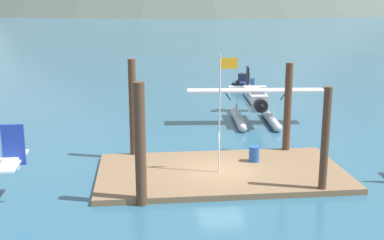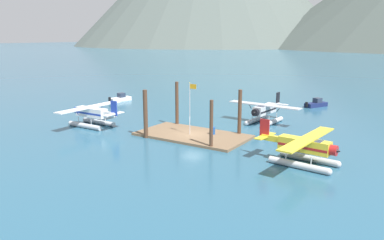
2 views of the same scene
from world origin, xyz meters
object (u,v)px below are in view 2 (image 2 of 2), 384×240
(flagpole, at_px, (191,103))
(seaplane_silver_bow_right, at_px, (264,112))
(boat_white_open_west, at_px, (121,98))
(mooring_buoy, at_px, (286,145))
(seaplane_yellow_stbd_aft, at_px, (304,149))
(fuel_drum, at_px, (213,131))
(boat_navy_open_north, at_px, (317,104))
(seaplane_white_port_aft, at_px, (91,115))

(flagpole, xyz_separation_m, seaplane_silver_bow_right, (4.57, 11.73, -2.61))
(flagpole, xyz_separation_m, boat_white_open_west, (-24.96, 14.31, -3.70))
(flagpole, relative_size, mooring_buoy, 8.78)
(seaplane_yellow_stbd_aft, xyz_separation_m, seaplane_silver_bow_right, (-9.86, 14.38, 0.00))
(boat_white_open_west, bearing_deg, seaplane_yellow_stbd_aft, -23.30)
(mooring_buoy, distance_m, seaplane_yellow_stbd_aft, 5.62)
(fuel_drum, bearing_deg, boat_navy_open_north, 79.20)
(flagpole, distance_m, seaplane_white_port_aft, 14.61)
(mooring_buoy, distance_m, boat_navy_open_north, 26.92)
(flagpole, height_order, boat_navy_open_north, flagpole)
(seaplane_silver_bow_right, height_order, seaplane_white_port_aft, same)
(seaplane_silver_bow_right, xyz_separation_m, seaplane_white_port_aft, (-18.70, -14.35, 0.00))
(mooring_buoy, height_order, boat_white_open_west, boat_white_open_west)
(flagpole, xyz_separation_m, fuel_drum, (2.16, 1.57, -3.45))
(fuel_drum, distance_m, mooring_buoy, 9.05)
(fuel_drum, bearing_deg, boat_white_open_west, 154.84)
(fuel_drum, xyz_separation_m, boat_navy_open_north, (5.12, 26.85, -0.25))
(flagpole, relative_size, fuel_drum, 7.13)
(seaplane_silver_bow_right, bearing_deg, fuel_drum, -103.34)
(fuel_drum, distance_m, seaplane_white_port_aft, 16.85)
(mooring_buoy, bearing_deg, seaplane_white_port_aft, -170.12)
(seaplane_silver_bow_right, bearing_deg, boat_navy_open_north, 80.78)
(mooring_buoy, height_order, boat_navy_open_north, boat_navy_open_north)
(boat_white_open_west, bearing_deg, boat_navy_open_north, 23.63)
(boat_navy_open_north, bearing_deg, fuel_drum, -100.80)
(mooring_buoy, relative_size, boat_white_open_west, 0.15)
(seaplane_white_port_aft, bearing_deg, boat_navy_open_north, 55.41)
(fuel_drum, relative_size, mooring_buoy, 1.23)
(mooring_buoy, relative_size, seaplane_yellow_stbd_aft, 0.07)
(flagpole, bearing_deg, seaplane_silver_bow_right, 68.71)
(seaplane_white_port_aft, height_order, boat_white_open_west, seaplane_white_port_aft)
(seaplane_white_port_aft, relative_size, boat_navy_open_north, 2.32)
(mooring_buoy, distance_m, seaplane_silver_bow_right, 12.01)
(seaplane_silver_bow_right, bearing_deg, seaplane_yellow_stbd_aft, -55.57)
(seaplane_white_port_aft, bearing_deg, boat_white_open_west, 122.58)
(fuel_drum, height_order, boat_navy_open_north, boat_navy_open_north)
(flagpole, distance_m, fuel_drum, 4.36)
(boat_white_open_west, bearing_deg, mooring_buoy, -19.11)
(fuel_drum, relative_size, boat_white_open_west, 0.18)
(boat_navy_open_north, bearing_deg, boat_white_open_west, -156.37)
(boat_white_open_west, relative_size, boat_navy_open_north, 1.08)
(seaplane_yellow_stbd_aft, relative_size, boat_white_open_west, 2.17)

